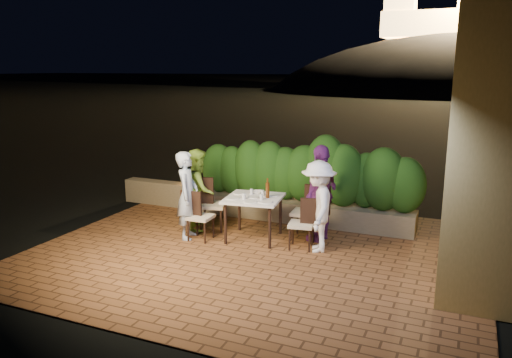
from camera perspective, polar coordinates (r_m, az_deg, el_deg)
The scene contains 31 objects.
ground at distance 7.82m, azimuth -1.28°, elevation -9.51°, with size 400.00×400.00×0.00m, color black.
terrace_floor at distance 8.26m, azimuth 0.18°, elevation -8.67°, with size 7.00×6.00×0.15m, color brown.
window_pane at distance 8.14m, azimuth 21.81°, elevation 5.19°, with size 0.08×1.00×1.40m, color black.
window_frame at distance 8.14m, azimuth 21.74°, elevation 5.20°, with size 0.06×1.15×1.55m, color black.
planter at distance 9.71m, azimuth 5.45°, elevation -3.73°, with size 4.20×0.55×0.40m, color #7A6C4E.
hedge at distance 9.53m, azimuth 5.54°, elevation 0.60°, with size 4.00×0.70×1.10m, color #1B4312, non-canonical shape.
parapet at distance 10.95m, azimuth -9.66°, elevation -1.70°, with size 2.20×0.30×0.50m, color #7A6C4E.
hill at distance 66.95m, azimuth 22.38°, elevation 5.76°, with size 52.00×40.00×22.00m, color black.
fortress at distance 67.02m, azimuth 23.47°, elevation 18.14°, with size 26.00×8.00×8.00m, color #FFCC7A, non-canonical shape.
dining_table at distance 8.67m, azimuth -0.26°, elevation -4.49°, with size 0.93×0.93×0.75m, color white, non-canonical shape.
plate_nw at distance 8.49m, azimuth -2.67°, elevation -2.20°, with size 0.24×0.24×0.01m, color white.
plate_sw at distance 8.82m, azimuth -1.90°, elevation -1.62°, with size 0.23×0.23×0.01m, color white.
plate_ne at distance 8.25m, azimuth 1.07°, elevation -2.62°, with size 0.24×0.24×0.01m, color white.
plate_se at distance 8.70m, azimuth 1.89°, elevation -1.82°, with size 0.22×0.22×0.01m, color white.
plate_centre at distance 8.56m, azimuth -0.31°, elevation -2.06°, with size 0.22×0.22×0.01m, color white.
plate_front at distance 8.26m, azimuth -0.70°, elevation -2.61°, with size 0.23×0.23×0.01m, color white.
glass_nw at distance 8.43m, azimuth -1.41°, elevation -1.96°, with size 0.06×0.06×0.10m, color silver.
glass_sw at distance 8.75m, azimuth -0.52°, elevation -1.45°, with size 0.06×0.06×0.10m, color silver.
glass_ne at distance 8.39m, azimuth 0.62°, elevation -2.06°, with size 0.06×0.06×0.10m, color silver.
glass_se at distance 8.67m, azimuth 0.76°, elevation -1.59°, with size 0.06×0.06×0.10m, color silver.
beer_bottle at distance 8.50m, azimuth 1.32°, elevation -1.03°, with size 0.07×0.07×0.34m, color #51290D, non-canonical shape.
bowl at distance 8.84m, azimuth 0.15°, elevation -1.48°, with size 0.17×0.17×0.04m, color white.
chair_left_front at distance 8.67m, azimuth -6.36°, elevation -4.22°, with size 0.39×0.39×0.85m, color black, non-canonical shape.
chair_left_back at distance 9.16m, azimuth -4.99°, elevation -2.83°, with size 0.45×0.45×0.98m, color black, non-canonical shape.
chair_right_front at distance 8.25m, azimuth 5.20°, elevation -5.05°, with size 0.40×0.40×0.86m, color black, non-canonical shape.
chair_right_back at distance 8.71m, azimuth 5.67°, elevation -3.70°, with size 0.45×0.45×0.97m, color black, non-canonical shape.
diner_blue at distance 8.71m, azimuth -7.84°, elevation -1.86°, with size 0.56×0.37×1.53m, color #AEC4E0.
diner_green at distance 9.19m, azimuth -6.59°, elevation -1.17°, with size 0.73×0.57×1.49m, color #8DC03C.
diner_white at distance 8.08m, azimuth 7.13°, elevation -3.13°, with size 0.96×0.55×1.49m, color white.
diner_purple at distance 8.57m, azimuth 7.47°, elevation -1.61°, with size 0.98×0.41×1.67m, color #672775.
parapet_lamp at distance 10.67m, azimuth -7.94°, elevation -0.25°, with size 0.10×0.10×0.14m, color orange.
Camera 1 is at (3.02, -6.58, 2.93)m, focal length 35.00 mm.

